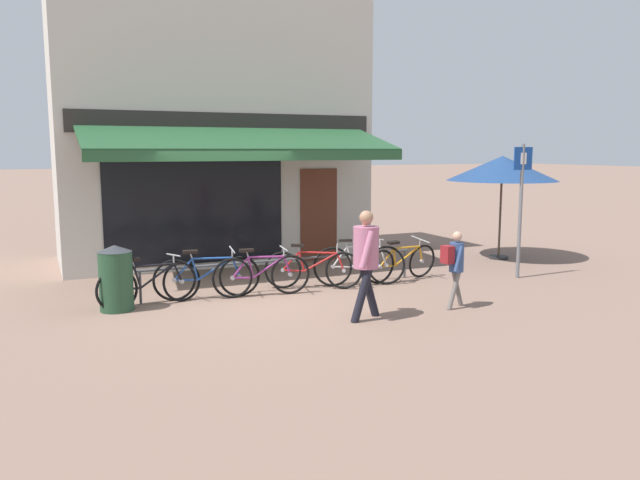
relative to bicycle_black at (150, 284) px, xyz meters
The scene contains 14 objects.
ground_plane 1.67m from the bicycle_black, 11.77° to the right, with size 160.00×160.00×0.00m, color #846656.
shop_front 5.40m from the bicycle_black, 62.41° to the left, with size 6.84×4.88×5.87m.
bike_rack_rail 2.45m from the bicycle_black, ahead, with size 5.22×0.04×0.57m.
bicycle_black is the anchor object (origin of this frame).
bicycle_blue 0.97m from the bicycle_black, ahead, with size 1.82×0.52×0.87m.
bicycle_purple 1.88m from the bicycle_black, ahead, with size 1.72×0.52×0.85m.
bicycle_red 2.93m from the bicycle_black, ahead, with size 1.63×0.89×0.83m.
bicycle_silver 3.85m from the bicycle_black, ahead, with size 1.73×0.61×0.90m.
bicycle_orange 4.76m from the bicycle_black, ahead, with size 1.76×0.51×0.84m.
pedestrian_adult 3.59m from the bicycle_black, 37.36° to the right, with size 0.59×0.62×1.66m.
pedestrian_child 4.93m from the bicycle_black, 26.03° to the right, with size 0.47×0.38×1.25m.
litter_bin 0.55m from the bicycle_black, behind, with size 0.53×0.53×1.05m.
parking_sign 7.17m from the bicycle_black, ahead, with size 0.44×0.07×2.64m.
cafe_parasol 8.43m from the bicycle_black, ahead, with size 2.51×2.51×2.38m.
Camera 1 is at (-3.21, -9.81, 2.53)m, focal length 35.00 mm.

